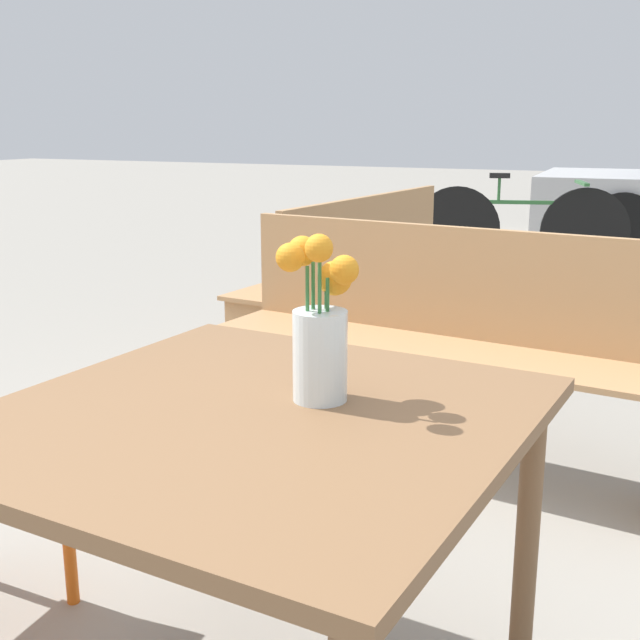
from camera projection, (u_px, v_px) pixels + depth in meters
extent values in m
cube|color=brown|center=(256.00, 418.00, 1.46)|extent=(1.00, 1.02, 0.03)
cylinder|color=brown|center=(218.00, 467.00, 2.09)|extent=(0.05, 0.05, 0.67)
cylinder|color=brown|center=(527.00, 544.00, 1.71)|extent=(0.05, 0.05, 0.67)
cylinder|color=silver|center=(320.00, 356.00, 1.49)|extent=(0.10, 0.10, 0.17)
cylinder|color=silver|center=(320.00, 373.00, 1.50)|extent=(0.09, 0.09, 0.09)
cylinder|color=#337038|center=(327.00, 338.00, 1.48)|extent=(0.01, 0.01, 0.22)
sphere|color=orange|center=(344.00, 270.00, 1.45)|extent=(0.05, 0.05, 0.05)
cylinder|color=#337038|center=(326.00, 342.00, 1.51)|extent=(0.01, 0.01, 0.20)
sphere|color=orange|center=(335.00, 278.00, 1.50)|extent=(0.07, 0.07, 0.07)
cylinder|color=#337038|center=(313.00, 328.00, 1.50)|extent=(0.01, 0.01, 0.25)
sphere|color=orange|center=(303.00, 251.00, 1.49)|extent=(0.06, 0.06, 0.06)
cylinder|color=#337038|center=(308.00, 332.00, 1.48)|extent=(0.01, 0.01, 0.25)
sphere|color=orange|center=(290.00, 257.00, 1.45)|extent=(0.05, 0.05, 0.05)
cylinder|color=#337038|center=(320.00, 327.00, 1.46)|extent=(0.01, 0.01, 0.27)
sphere|color=orange|center=(319.00, 248.00, 1.40)|extent=(0.05, 0.05, 0.05)
cylinder|color=orange|center=(68.00, 529.00, 2.03)|extent=(0.03, 0.03, 0.42)
cube|color=tan|center=(340.00, 274.00, 4.19)|extent=(0.53, 1.64, 0.02)
cube|color=tan|center=(367.00, 236.00, 4.06)|extent=(0.20, 1.61, 0.40)
cube|color=tan|center=(258.00, 349.00, 3.62)|extent=(0.33, 0.09, 0.43)
cube|color=tan|center=(400.00, 291.00, 4.86)|extent=(0.33, 0.09, 0.43)
cube|color=tan|center=(441.00, 349.00, 2.79)|extent=(1.75, 0.55, 0.02)
cube|color=tan|center=(460.00, 283.00, 2.88)|extent=(1.72, 0.23, 0.40)
cube|color=tan|center=(255.00, 374.00, 3.25)|extent=(0.10, 0.33, 0.43)
cylinder|color=black|center=(456.00, 229.00, 6.58)|extent=(0.68, 0.24, 0.70)
cylinder|color=black|center=(585.00, 232.00, 6.45)|extent=(0.68, 0.24, 0.70)
cube|color=#2D6633|center=(522.00, 202.00, 6.46)|extent=(0.89, 0.30, 0.03)
cylinder|color=#2D6633|center=(499.00, 189.00, 6.46)|extent=(0.02, 0.02, 0.21)
cube|color=black|center=(500.00, 176.00, 6.43)|extent=(0.17, 0.10, 0.04)
cube|color=#2D6633|center=(582.00, 183.00, 6.36)|extent=(0.17, 0.43, 0.02)
cylinder|color=black|center=(629.00, 207.00, 8.79)|extent=(0.61, 0.21, 0.60)
cylinder|color=black|center=(623.00, 225.00, 7.29)|extent=(0.61, 0.21, 0.60)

